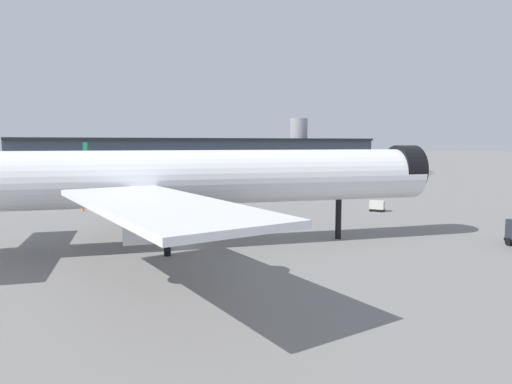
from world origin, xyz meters
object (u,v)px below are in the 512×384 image
(baggage_cart_trailing, at_px, (377,206))
(traffic_cone_near_nose, at_px, (83,209))
(airliner_far_taxiway, at_px, (103,162))
(airliner_near_gate, at_px, (186,179))

(baggage_cart_trailing, relative_size, traffic_cone_near_nose, 3.85)
(baggage_cart_trailing, xyz_separation_m, traffic_cone_near_nose, (-48.45, 14.67, -0.60))
(airliner_far_taxiway, bearing_deg, traffic_cone_near_nose, -25.06)
(airliner_far_taxiway, xyz_separation_m, baggage_cart_trailing, (47.54, -95.30, -4.18))
(airliner_near_gate, bearing_deg, airliner_far_taxiway, 97.97)
(airliner_near_gate, relative_size, baggage_cart_trailing, 22.36)
(baggage_cart_trailing, distance_m, traffic_cone_near_nose, 50.62)
(airliner_far_taxiway, relative_size, traffic_cone_near_nose, 53.64)
(airliner_near_gate, height_order, baggage_cart_trailing, airliner_near_gate)
(baggage_cart_trailing, bearing_deg, traffic_cone_near_nose, -153.54)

